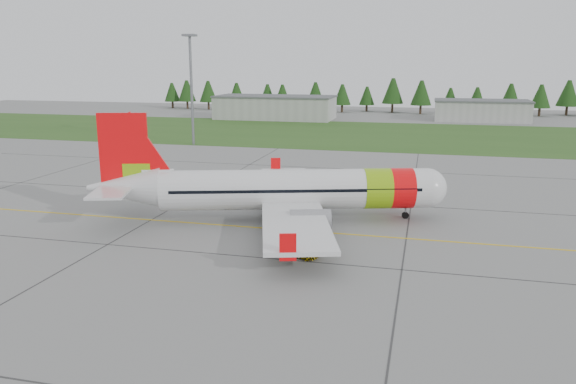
# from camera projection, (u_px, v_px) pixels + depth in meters

# --- Properties ---
(ground) EXTENTS (320.00, 320.00, 0.00)m
(ground) POSITION_uv_depth(u_px,v_px,m) (275.00, 259.00, 44.91)
(ground) COLOR gray
(ground) RESTS_ON ground
(aircraft) EXTENTS (34.50, 32.59, 10.72)m
(aircraft) POSITION_uv_depth(u_px,v_px,m) (287.00, 190.00, 55.31)
(aircraft) COLOR silver
(aircraft) RESTS_ON ground
(follow_me_car) EXTENTS (1.59, 1.73, 3.54)m
(follow_me_car) POSITION_uv_depth(u_px,v_px,m) (299.00, 236.00, 45.08)
(follow_me_car) COLOR yellow
(follow_me_car) RESTS_ON ground
(service_van) EXTENTS (1.74, 1.65, 4.83)m
(service_van) POSITION_uv_depth(u_px,v_px,m) (129.00, 133.00, 105.34)
(service_van) COLOR silver
(service_van) RESTS_ON ground
(grass_strip) EXTENTS (320.00, 50.00, 0.03)m
(grass_strip) POSITION_uv_depth(u_px,v_px,m) (374.00, 134.00, 122.41)
(grass_strip) COLOR #30561E
(grass_strip) RESTS_ON ground
(taxi_guideline) EXTENTS (120.00, 0.25, 0.02)m
(taxi_guideline) POSITION_uv_depth(u_px,v_px,m) (297.00, 230.00, 52.47)
(taxi_guideline) COLOR gold
(taxi_guideline) RESTS_ON ground
(hangar_west) EXTENTS (32.00, 14.00, 6.00)m
(hangar_west) POSITION_uv_depth(u_px,v_px,m) (275.00, 108.00, 155.28)
(hangar_west) COLOR #A8A8A3
(hangar_west) RESTS_ON ground
(hangar_east) EXTENTS (24.00, 12.00, 5.20)m
(hangar_east) POSITION_uv_depth(u_px,v_px,m) (481.00, 111.00, 149.97)
(hangar_east) COLOR #A8A8A3
(hangar_east) RESTS_ON ground
(floodlight_mast) EXTENTS (0.50, 0.50, 20.00)m
(floodlight_mast) POSITION_uv_depth(u_px,v_px,m) (192.00, 92.00, 105.02)
(floodlight_mast) COLOR slate
(floodlight_mast) RESTS_ON ground
(treeline) EXTENTS (160.00, 8.00, 10.00)m
(treeline) POSITION_uv_depth(u_px,v_px,m) (392.00, 96.00, 174.22)
(treeline) COLOR #1C3F14
(treeline) RESTS_ON ground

